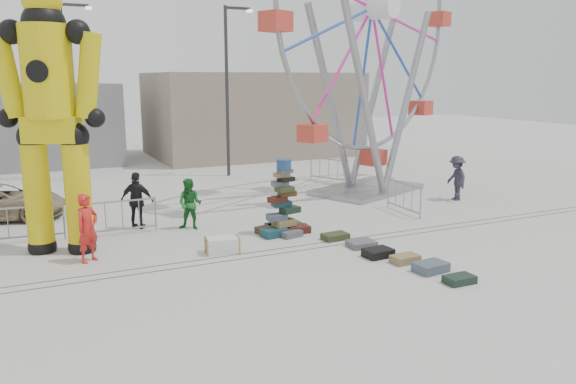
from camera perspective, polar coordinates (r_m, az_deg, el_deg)
name	(u,v)px	position (r m, az deg, el deg)	size (l,w,h in m)	color
ground	(286,260)	(14.87, -0.17, -6.95)	(90.00, 90.00, 0.00)	#9E9E99
track_line_near	(277,254)	(15.39, -1.13, -6.30)	(40.00, 0.04, 0.01)	#47443F
track_line_far	(271,250)	(15.73, -1.73, -5.89)	(40.00, 0.04, 0.01)	#47443F
building_right	(251,114)	(35.31, -3.77, 7.92)	(12.00, 8.00, 5.00)	gray
building_left	(21,124)	(34.85, -25.48, 6.29)	(10.00, 8.00, 4.40)	gray
lamp_post_right	(229,83)	(27.32, -6.05, 10.99)	(1.41, 0.25, 8.00)	#2D2D30
lamp_post_left	(68,83)	(27.84, -21.43, 10.28)	(1.41, 0.25, 8.00)	#2D2D30
suitcase_tower	(283,213)	(17.23, -0.52, -2.13)	(1.62, 1.44, 2.31)	#193F4B
crash_test_dummy	(51,110)	(16.13, -22.95, 7.71)	(2.86, 1.67, 7.38)	black
ferris_wheel	(371,33)	(23.52, 8.46, 15.69)	(10.55, 4.46, 13.13)	gray
steamer_trunk	(222,245)	(15.54, -6.69, -5.39)	(0.91, 0.53, 0.43)	silver
row_case_0	(335,236)	(16.76, 4.81, -4.51)	(0.77, 0.48, 0.19)	#333C1E
row_case_1	(361,244)	(16.12, 7.48, -5.25)	(0.76, 0.58, 0.18)	#58595F
row_case_2	(378,253)	(15.31, 9.14, -6.11)	(0.76, 0.54, 0.22)	black
row_case_3	(405,259)	(14.98, 11.82, -6.66)	(0.73, 0.45, 0.20)	olive
row_case_4	(431,267)	(14.45, 14.30, -7.40)	(0.82, 0.56, 0.24)	#465664
row_case_5	(459,279)	(13.85, 17.02, -8.49)	(0.72, 0.44, 0.19)	#192D20
barricade_dummy_b	(27,224)	(17.98, -24.98, -2.96)	(2.00, 0.10, 1.10)	gray
barricade_dummy_c	(123,217)	(17.82, -16.46, -2.46)	(2.00, 0.10, 1.10)	gray
barricade_wheel_front	(404,198)	(20.28, 11.67, -0.56)	(2.00, 0.10, 1.10)	gray
barricade_wheel_back	(329,170)	(25.84, 4.15, 2.23)	(2.00, 0.10, 1.10)	gray
pedestrian_red	(88,228)	(15.43, -19.70, -3.47)	(0.66, 0.43, 1.80)	red
pedestrian_green	(190,204)	(17.93, -9.92, -1.21)	(0.79, 0.61, 1.62)	#196422
pedestrian_black	(137,201)	(18.33, -15.08, -0.85)	(1.06, 0.44, 1.82)	black
pedestrian_grey	(456,178)	(22.85, 16.75, 1.37)	(1.13, 0.65, 1.75)	#262531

